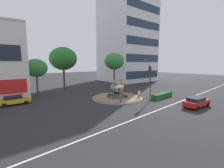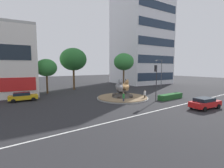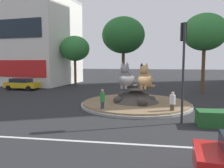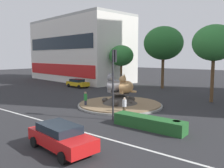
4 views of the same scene
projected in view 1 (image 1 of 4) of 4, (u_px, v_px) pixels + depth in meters
ground_plane at (117, 98)px, 28.48m from camera, size 160.00×160.00×0.00m
lane_centreline at (161, 109)px, 21.96m from camera, size 112.00×0.20×0.01m
roundabout_island at (117, 96)px, 28.42m from camera, size 9.22×9.22×1.46m
cat_statue_grey at (115, 87)px, 27.55m from camera, size 1.79×2.20×2.19m
cat_statue_calico at (120, 86)px, 28.67m from camera, size 1.66×2.12×2.12m
traffic_light_mast at (150, 77)px, 26.31m from camera, size 0.34×0.46×5.96m
office_tower at (127, 36)px, 55.68m from camera, size 17.72×17.21×32.39m
clipped_hedge_strip at (162, 95)px, 28.95m from camera, size 5.63×1.20×0.90m
broadleaf_tree_behind_island at (114, 61)px, 38.60m from camera, size 4.93×4.93×9.06m
second_tree_near_tower at (63, 59)px, 37.20m from camera, size 6.52×6.52×10.37m
third_tree_left at (36, 68)px, 31.12m from camera, size 4.34×4.34×7.38m
streetlight_arm at (149, 71)px, 41.66m from camera, size 2.09×0.51×7.55m
pedestrian_white_shirt at (139, 94)px, 28.02m from camera, size 0.39×0.39×1.62m
pedestrian_green_shirt at (121, 98)px, 24.62m from camera, size 0.34×0.34×1.71m
sedan_on_far_lane at (197, 102)px, 22.72m from camera, size 4.84×2.55×1.50m
hatchback_near_shophouse at (14, 100)px, 24.04m from camera, size 4.47×2.28×1.46m
litter_bin at (166, 94)px, 30.52m from camera, size 0.56×0.56×0.90m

